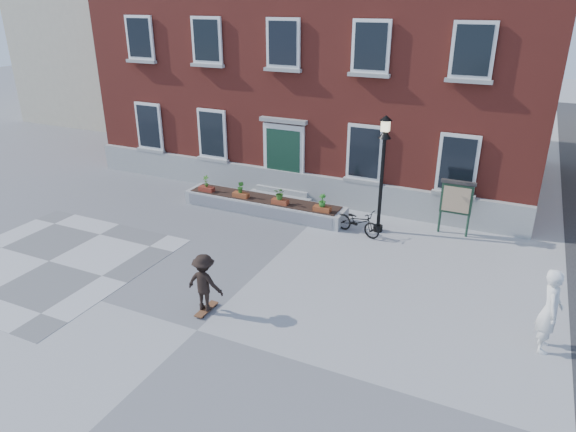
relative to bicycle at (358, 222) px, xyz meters
The scene contains 10 objects.
ground 7.04m from the bicycle, 104.28° to the right, with size 100.00×100.00×0.00m, color #969699.
checker_patch 9.68m from the bicycle, 143.08° to the right, with size 6.00×6.00×0.01m, color slate.
distant_building 24.50m from the bicycle, 146.24° to the left, with size 10.00×12.00×13.00m, color beige.
bicycle is the anchor object (origin of this frame).
bystander 6.99m from the bicycle, 35.66° to the right, with size 0.72×0.47×1.98m, color silver.
brick_building 9.98m from the bicycle, 117.52° to the left, with size 18.40×10.85×12.60m.
planter_assembly 3.74m from the bicycle, behind, with size 6.20×1.12×1.15m.
lamp_post 2.23m from the bicycle, 42.92° to the left, with size 0.40×0.40×3.93m.
notice_board 3.26m from the bicycle, 24.85° to the left, with size 1.10×0.16×1.87m.
skateboarder 6.36m from the bicycle, 108.17° to the right, with size 0.98×0.78×1.58m.
Camera 1 is at (6.27, -8.24, 7.24)m, focal length 32.00 mm.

